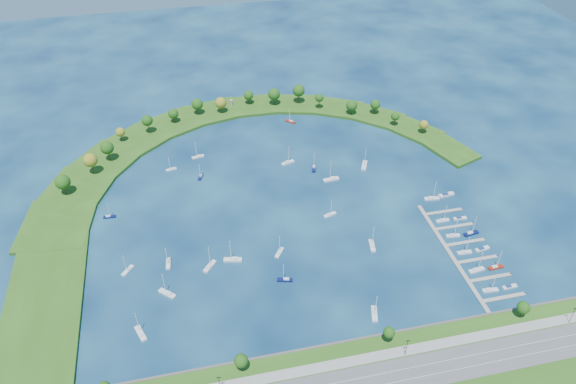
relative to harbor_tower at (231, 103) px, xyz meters
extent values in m
plane|color=#061A3C|center=(12.79, -120.64, -4.24)|extent=(700.00, 700.00, 0.00)
cube|color=#474442|center=(12.79, -223.14, -3.34)|extent=(420.00, 1.20, 1.80)
cube|color=gray|center=(12.79, -233.64, -2.58)|extent=(420.00, 5.00, 0.12)
cube|color=silver|center=(12.79, -242.14, -2.51)|extent=(420.00, 0.15, 0.02)
cylinder|color=#382314|center=(-27.21, -227.64, -0.01)|extent=(0.56, 0.56, 5.25)
sphere|color=#1E4C13|center=(-27.21, -227.64, 3.81)|extent=(6.00, 6.00, 6.00)
cylinder|color=#382314|center=(37.79, -227.64, 0.16)|extent=(0.56, 0.56, 5.60)
sphere|color=#1E4C13|center=(37.79, -227.64, 4.00)|extent=(5.20, 5.20, 5.20)
cylinder|color=#382314|center=(102.79, -227.64, -0.19)|extent=(0.56, 0.56, 4.90)
sphere|color=#1E4C13|center=(102.79, -227.64, 3.46)|extent=(6.00, 6.00, 6.00)
cylinder|color=black|center=(42.79, -235.64, 2.36)|extent=(0.24, 0.24, 10.00)
cylinder|color=black|center=(122.79, -235.64, 2.36)|extent=(0.24, 0.24, 10.00)
cube|color=#2C4F15|center=(-113.97, -112.82, -3.24)|extent=(43.73, 48.72, 2.00)
cube|color=#2C4F15|center=(-106.05, -83.06, -3.24)|extent=(50.23, 54.30, 2.00)
cube|color=#2C4F15|center=(-91.24, -56.06, -3.24)|extent=(54.07, 56.09, 2.00)
cube|color=#2C4F15|center=(-70.42, -33.37, -3.24)|extent=(55.20, 54.07, 2.00)
cube|color=#2C4F15|center=(-44.78, -16.31, -3.24)|extent=(53.65, 48.47, 2.00)
cube|color=#2C4F15|center=(-15.81, -5.87, -3.24)|extent=(49.62, 39.75, 2.00)
cube|color=#2C4F15|center=(14.82, -2.65, -3.24)|extent=(44.32, 29.96, 2.00)
cube|color=#2C4F15|center=(45.33, -6.84, -3.24)|extent=(49.49, 38.05, 2.00)
cube|color=#2C4F15|center=(73.95, -18.20, -3.24)|extent=(51.13, 44.12, 2.00)
cube|color=#2C4F15|center=(99.04, -36.06, -3.24)|extent=(49.19, 47.96, 2.00)
cube|color=#2C4F15|center=(119.13, -59.40, -3.24)|extent=(43.90, 49.49, 2.00)
cube|color=#2C4F15|center=(133.07, -86.86, -3.24)|extent=(35.67, 48.74, 2.00)
cube|color=#2C4F15|center=(-113.97, -168.23, -3.29)|extent=(36.00, 130.81, 1.90)
cylinder|color=#382314|center=(-111.10, -86.02, 1.27)|extent=(0.56, 0.56, 7.01)
sphere|color=#1E4C13|center=(-111.10, -86.02, 6.57)|extent=(8.99, 8.99, 8.99)
cylinder|color=#382314|center=(-96.26, -68.23, 1.98)|extent=(0.56, 0.56, 8.44)
sphere|color=brown|center=(-96.26, -68.23, 7.96)|extent=(8.78, 8.78, 8.78)
cylinder|color=#382314|center=(-86.84, -55.60, 1.83)|extent=(0.56, 0.56, 8.13)
sphere|color=#1E4C13|center=(-86.84, -55.60, 7.59)|extent=(8.47, 8.47, 8.47)
cylinder|color=#382314|center=(-79.57, -33.51, 0.75)|extent=(0.56, 0.56, 5.97)
sphere|color=brown|center=(-79.57, -33.51, 4.99)|extent=(6.29, 6.29, 6.29)
cylinder|color=#382314|center=(-61.33, -26.84, 1.99)|extent=(0.56, 0.56, 8.45)
sphere|color=#1E4C13|center=(-61.33, -26.84, 7.75)|extent=(7.64, 7.64, 7.64)
cylinder|color=#382314|center=(-43.38, -16.02, 0.57)|extent=(0.56, 0.56, 5.61)
sphere|color=#1E4C13|center=(-43.38, -16.02, 4.83)|extent=(7.26, 7.26, 7.26)
cylinder|color=#382314|center=(-25.66, -7.96, 1.03)|extent=(0.56, 0.56, 6.53)
sphere|color=#1E4C13|center=(-25.66, -7.96, 5.96)|extent=(8.32, 8.32, 8.32)
cylinder|color=#382314|center=(-8.69, -9.18, 0.93)|extent=(0.56, 0.56, 6.33)
sphere|color=brown|center=(-8.69, -9.18, 5.76)|extent=(8.32, 8.32, 8.32)
cylinder|color=#382314|center=(13.14, -0.92, 0.70)|extent=(0.56, 0.56, 5.88)
sphere|color=#1E4C13|center=(13.14, -0.92, 5.08)|extent=(7.16, 7.16, 7.16)
cylinder|color=#382314|center=(31.64, -6.02, 1.24)|extent=(0.56, 0.56, 6.95)
sphere|color=#1E4C13|center=(31.64, -6.02, 6.52)|extent=(9.03, 9.03, 9.03)
cylinder|color=#382314|center=(50.15, -7.52, 2.05)|extent=(0.56, 0.56, 8.57)
sphere|color=#1E4C13|center=(50.15, -7.52, 8.15)|extent=(9.08, 9.08, 9.08)
cylinder|color=#382314|center=(62.98, -19.38, 1.66)|extent=(0.56, 0.56, 7.78)
sphere|color=#1E4C13|center=(62.98, -19.38, 6.80)|extent=(6.26, 6.26, 6.26)
cylinder|color=#382314|center=(83.93, -32.29, 0.43)|extent=(0.56, 0.56, 5.34)
sphere|color=#1E4C13|center=(83.93, -32.29, 4.73)|extent=(8.17, 8.17, 8.17)
cylinder|color=#382314|center=(100.74, -35.69, 0.84)|extent=(0.56, 0.56, 6.15)
sphere|color=#1E4C13|center=(100.74, -35.69, 5.35)|extent=(7.18, 7.18, 7.18)
cylinder|color=#382314|center=(108.74, -54.62, 0.89)|extent=(0.56, 0.56, 6.25)
sphere|color=#1E4C13|center=(108.74, -54.62, 5.21)|extent=(6.02, 6.02, 6.02)
cylinder|color=#382314|center=(124.30, -68.50, 0.49)|extent=(0.56, 0.56, 5.46)
sphere|color=brown|center=(124.30, -68.50, 4.49)|extent=(6.33, 6.33, 6.33)
cylinder|color=gray|center=(0.00, 0.00, -0.20)|extent=(2.20, 2.20, 4.07)
cylinder|color=gray|center=(0.00, 0.00, 1.98)|extent=(2.60, 2.60, 0.30)
cube|color=gray|center=(90.79, -181.64, -3.89)|extent=(2.20, 82.00, 0.40)
cube|color=gray|center=(102.89, -214.64, -3.89)|extent=(22.00, 2.00, 0.40)
cylinder|color=#382314|center=(113.79, -214.64, -3.64)|extent=(0.36, 0.36, 1.60)
cube|color=gray|center=(102.89, -201.44, -3.89)|extent=(22.00, 2.00, 0.40)
cylinder|color=#382314|center=(113.79, -201.44, -3.64)|extent=(0.36, 0.36, 1.60)
cube|color=gray|center=(102.89, -188.24, -3.89)|extent=(22.00, 2.00, 0.40)
cylinder|color=#382314|center=(113.79, -188.24, -3.64)|extent=(0.36, 0.36, 1.60)
cube|color=gray|center=(102.89, -175.04, -3.89)|extent=(22.00, 2.00, 0.40)
cylinder|color=#382314|center=(113.79, -175.04, -3.64)|extent=(0.36, 0.36, 1.60)
cube|color=gray|center=(102.89, -161.84, -3.89)|extent=(22.00, 2.00, 0.40)
cylinder|color=#382314|center=(113.79, -161.84, -3.64)|extent=(0.36, 0.36, 1.60)
cube|color=gray|center=(102.89, -148.64, -3.89)|extent=(22.00, 2.00, 0.40)
cylinder|color=#382314|center=(113.79, -148.64, -3.64)|extent=(0.36, 0.36, 1.60)
cube|color=silver|center=(25.42, -81.12, -3.71)|extent=(9.12, 5.28, 1.06)
cube|color=silver|center=(24.59, -81.42, -2.81)|extent=(3.48, 2.66, 0.74)
cylinder|color=silver|center=(26.08, -80.89, 2.76)|extent=(0.32, 0.32, 11.88)
cube|color=silver|center=(-54.62, -156.43, -3.76)|extent=(2.91, 8.15, 0.96)
cube|color=silver|center=(-54.55, -155.63, -2.94)|extent=(1.80, 2.92, 0.67)
cylinder|color=silver|center=(-54.67, -157.07, 2.12)|extent=(0.32, 0.32, 10.79)
cube|color=silver|center=(-56.17, -176.84, -3.67)|extent=(8.66, 8.35, 1.13)
cube|color=silver|center=(-55.49, -177.48, -2.71)|extent=(3.66, 3.60, 0.79)
cylinder|color=silver|center=(-56.72, -176.32, 3.24)|extent=(0.32, 0.32, 12.69)
cube|color=silver|center=(-75.05, -156.86, -3.76)|extent=(6.67, 7.59, 0.95)
cube|color=silver|center=(-74.56, -156.24, -2.95)|extent=(2.94, 3.14, 0.67)
cylinder|color=silver|center=(-75.45, -157.36, 2.07)|extent=(0.32, 0.32, 10.70)
cube|color=silver|center=(-21.79, -160.96, -3.67)|extent=(9.85, 4.65, 1.14)
cube|color=silver|center=(-20.86, -161.16, -2.70)|extent=(3.65, 2.54, 0.80)
cylinder|color=silver|center=(-22.53, -160.79, 3.31)|extent=(0.32, 0.32, 12.82)
cube|color=#0B1244|center=(-85.57, -111.38, -3.82)|extent=(6.99, 2.28, 0.83)
cube|color=silver|center=(-86.26, -111.34, -3.12)|extent=(2.48, 1.47, 0.58)
cylinder|color=silver|center=(-85.02, -111.40, 1.25)|extent=(0.32, 0.32, 9.32)
cube|color=silver|center=(2.93, -160.99, -3.76)|extent=(6.28, 7.87, 0.96)
cube|color=silver|center=(2.49, -161.65, -2.95)|extent=(2.85, 3.19, 0.67)
cylinder|color=silver|center=(3.29, -160.46, 2.10)|extent=(0.32, 0.32, 10.76)
cube|color=silver|center=(-30.95, -61.62, -3.75)|extent=(8.39, 3.74, 0.97)
cube|color=silver|center=(-30.15, -61.47, -2.92)|extent=(3.08, 2.09, 0.68)
cylinder|color=silver|center=(-31.59, -61.74, 2.21)|extent=(0.32, 0.32, 10.95)
cube|color=silver|center=(47.69, -104.84, -3.64)|extent=(10.14, 3.62, 1.19)
cube|color=silver|center=(48.68, -104.76, -2.63)|extent=(3.63, 2.24, 0.83)
cylinder|color=silver|center=(46.89, -104.91, 3.66)|extent=(0.32, 0.32, 13.41)
cube|color=silver|center=(37.62, -137.15, -3.78)|extent=(7.94, 4.45, 0.92)
cube|color=silver|center=(36.89, -137.39, -3.00)|extent=(3.01, 2.27, 0.64)
cylinder|color=silver|center=(38.20, -136.96, 1.85)|extent=(0.32, 0.32, 10.33)
cube|color=#0B1244|center=(40.35, -90.70, -3.73)|extent=(4.70, 8.77, 1.01)
cube|color=silver|center=(40.59, -89.90, -2.87)|extent=(2.44, 3.31, 0.71)
cylinder|color=silver|center=(40.15, -91.35, 2.48)|extent=(0.32, 0.32, 11.40)
cube|color=#0B1244|center=(1.64, -180.54, -3.77)|extent=(8.03, 4.13, 0.93)
cube|color=silver|center=(2.39, -180.74, -2.98)|extent=(3.01, 2.18, 0.65)
cylinder|color=silver|center=(1.05, -180.37, 1.91)|extent=(0.32, 0.32, 10.44)
cube|color=maroon|center=(38.53, -30.64, -3.77)|extent=(7.09, 6.86, 0.93)
cube|color=silver|center=(39.09, -31.17, -2.99)|extent=(3.00, 2.95, 0.65)
cylinder|color=silver|center=(38.08, -30.21, 1.89)|extent=(0.32, 0.32, 10.41)
cube|color=#0B1244|center=(-31.19, -84.09, -3.81)|extent=(4.22, 7.36, 0.85)
cube|color=silver|center=(-30.96, -83.41, -3.09)|extent=(2.13, 2.81, 0.60)
cylinder|color=silver|center=(-31.38, -84.62, 1.41)|extent=(0.32, 0.32, 9.59)
cube|color=silver|center=(-33.97, -163.02, -3.69)|extent=(7.72, 8.72, 1.10)
cube|color=silver|center=(-34.54, -163.73, -2.76)|extent=(3.40, 3.61, 0.77)
cylinder|color=silver|center=(-33.51, -162.45, 3.03)|extent=(0.32, 0.32, 12.33)
cube|color=silver|center=(72.79, -94.99, -3.63)|extent=(6.95, 10.40, 1.22)
cube|color=silver|center=(73.22, -94.08, -2.59)|extent=(3.33, 4.07, 0.85)
cylinder|color=silver|center=(72.44, -95.73, 3.84)|extent=(0.32, 0.32, 13.72)
cube|color=silver|center=(37.97, -210.64, -3.69)|extent=(4.98, 9.50, 1.10)
cube|color=silver|center=(38.22, -209.76, -2.75)|extent=(2.61, 3.57, 0.77)
cylinder|color=silver|center=(37.76, -211.34, 3.04)|extent=(0.32, 0.32, 12.35)
cube|color=silver|center=(52.47, -166.80, -3.69)|extent=(4.18, 9.48, 1.10)
cube|color=silver|center=(52.30, -167.70, -2.75)|extent=(2.35, 3.48, 0.77)
cylinder|color=silver|center=(52.60, -166.08, 3.05)|extent=(0.32, 0.32, 12.38)
cube|color=silver|center=(-68.93, -198.16, -3.67)|extent=(5.79, 9.69, 1.12)
cube|color=silver|center=(-68.59, -199.03, -2.72)|extent=(2.88, 3.72, 0.79)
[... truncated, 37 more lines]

